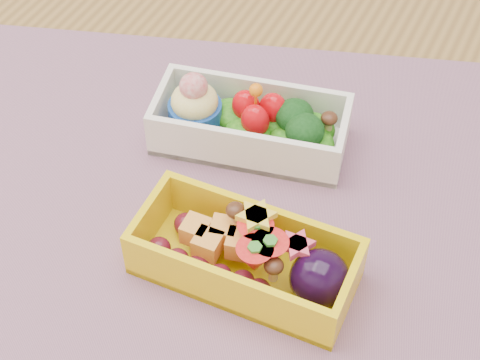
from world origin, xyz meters
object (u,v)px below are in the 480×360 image
at_px(placemat, 228,214).
at_px(bento_white, 249,123).
at_px(table, 198,269).
at_px(bento_yellow, 250,257).

relative_size(placemat, bento_white, 3.21).
xyz_separation_m(table, placemat, (0.03, -0.01, 0.10)).
bearing_deg(placemat, bento_yellow, -49.06).
height_order(placemat, bento_white, bento_white).
distance_m(placemat, bento_white, 0.08).
height_order(table, bento_white, bento_white).
height_order(bento_white, bento_yellow, bento_white).
relative_size(table, bento_white, 7.20).
xyz_separation_m(placemat, bento_yellow, (0.04, -0.04, 0.02)).
height_order(table, placemat, placemat).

